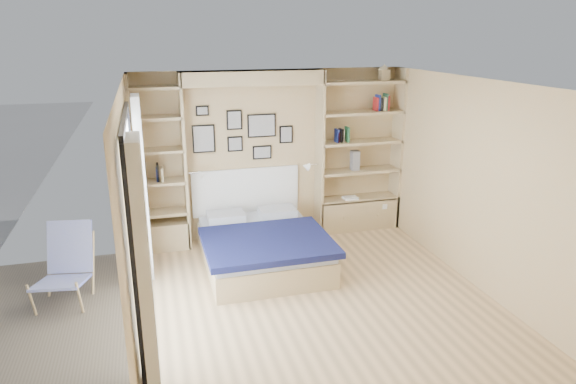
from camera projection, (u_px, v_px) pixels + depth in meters
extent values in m
plane|color=#D5AF7C|center=(319.00, 301.00, 5.98)|extent=(4.50, 4.50, 0.00)
plane|color=tan|center=(272.00, 155.00, 7.68)|extent=(4.00, 0.00, 4.00)
plane|color=tan|center=(427.00, 298.00, 3.54)|extent=(4.00, 0.00, 4.00)
plane|color=tan|center=(131.00, 217.00, 5.10)|extent=(0.00, 4.50, 4.50)
plane|color=tan|center=(479.00, 186.00, 6.12)|extent=(0.00, 4.50, 4.50)
plane|color=white|center=(323.00, 84.00, 5.24)|extent=(4.50, 4.50, 0.00)
cube|color=tan|center=(185.00, 163.00, 7.18)|extent=(0.04, 0.35, 2.50)
cube|color=tan|center=(320.00, 154.00, 7.70)|extent=(0.04, 0.35, 2.50)
cube|color=tan|center=(253.00, 78.00, 7.10)|extent=(2.00, 0.35, 0.20)
cube|color=tan|center=(397.00, 149.00, 8.03)|extent=(0.04, 0.35, 2.50)
cube|color=tan|center=(134.00, 166.00, 7.01)|extent=(0.04, 0.35, 2.50)
cube|color=tan|center=(357.00, 213.00, 8.16)|extent=(1.30, 0.35, 0.50)
cube|color=tan|center=(164.00, 235.00, 7.41)|extent=(0.70, 0.35, 0.40)
cube|color=black|center=(124.00, 119.00, 4.81)|extent=(0.04, 2.08, 0.06)
cube|color=black|center=(144.00, 324.00, 5.47)|extent=(0.04, 2.08, 0.06)
cube|color=black|center=(134.00, 275.00, 4.21)|extent=(0.04, 0.06, 2.20)
cube|color=black|center=(135.00, 200.00, 6.09)|extent=(0.04, 0.06, 2.20)
cube|color=silver|center=(134.00, 229.00, 5.14)|extent=(0.01, 2.00, 2.20)
cube|color=white|center=(146.00, 283.00, 3.96)|extent=(0.10, 0.45, 2.30)
cube|color=white|center=(143.00, 189.00, 6.35)|extent=(0.10, 0.45, 2.30)
cube|color=tan|center=(358.00, 198.00, 8.09)|extent=(1.30, 0.35, 0.04)
cube|color=tan|center=(359.00, 171.00, 7.95)|extent=(1.30, 0.35, 0.04)
cube|color=tan|center=(360.00, 142.00, 7.82)|extent=(1.30, 0.35, 0.04)
cube|color=tan|center=(361.00, 113.00, 7.68)|extent=(1.30, 0.35, 0.04)
cube|color=tan|center=(363.00, 82.00, 7.55)|extent=(1.30, 0.35, 0.04)
cube|color=tan|center=(163.00, 212.00, 7.30)|extent=(0.70, 0.35, 0.04)
cube|color=tan|center=(160.00, 182.00, 7.17)|extent=(0.70, 0.35, 0.04)
cube|color=tan|center=(158.00, 151.00, 7.03)|extent=(0.70, 0.35, 0.04)
cube|color=tan|center=(155.00, 118.00, 6.90)|extent=(0.70, 0.35, 0.04)
cube|color=tan|center=(153.00, 88.00, 6.78)|extent=(0.70, 0.35, 0.04)
cube|color=tan|center=(262.00, 253.00, 6.90)|extent=(1.51, 1.89, 0.33)
cube|color=#B2B8C3|center=(262.00, 238.00, 6.83)|extent=(1.47, 1.85, 0.10)
cube|color=#111640|center=(267.00, 242.00, 6.52)|extent=(1.61, 1.32, 0.08)
cube|color=#B2B8C3|center=(226.00, 217.00, 7.30)|extent=(0.52, 0.38, 0.12)
cube|color=#B2B8C3|center=(277.00, 212.00, 7.49)|extent=(0.52, 0.38, 0.12)
cube|color=white|center=(246.00, 191.00, 7.70)|extent=(1.61, 0.04, 0.70)
cube|color=black|center=(204.00, 139.00, 7.31)|extent=(0.32, 0.02, 0.40)
cube|color=gray|center=(204.00, 139.00, 7.30)|extent=(0.28, 0.01, 0.36)
cube|color=black|center=(234.00, 120.00, 7.35)|extent=(0.22, 0.02, 0.28)
cube|color=gray|center=(234.00, 120.00, 7.34)|extent=(0.18, 0.01, 0.24)
cube|color=black|center=(235.00, 144.00, 7.45)|extent=(0.22, 0.02, 0.22)
cube|color=gray|center=(235.00, 144.00, 7.44)|extent=(0.18, 0.01, 0.18)
cube|color=black|center=(262.00, 126.00, 7.48)|extent=(0.42, 0.02, 0.34)
cube|color=gray|center=(262.00, 126.00, 7.47)|extent=(0.38, 0.01, 0.30)
cube|color=black|center=(262.00, 152.00, 7.60)|extent=(0.28, 0.02, 0.20)
cube|color=gray|center=(262.00, 152.00, 7.59)|extent=(0.24, 0.01, 0.16)
cube|color=black|center=(286.00, 134.00, 7.62)|extent=(0.20, 0.02, 0.26)
cube|color=gray|center=(286.00, 135.00, 7.61)|extent=(0.16, 0.01, 0.22)
cube|color=black|center=(202.00, 111.00, 7.19)|extent=(0.18, 0.02, 0.14)
cube|color=gray|center=(202.00, 111.00, 7.18)|extent=(0.14, 0.01, 0.10)
cylinder|color=silver|center=(196.00, 173.00, 7.19)|extent=(0.20, 0.02, 0.02)
cone|color=white|center=(203.00, 174.00, 7.22)|extent=(0.13, 0.12, 0.15)
cylinder|color=silver|center=(312.00, 164.00, 7.63)|extent=(0.20, 0.02, 0.02)
cone|color=white|center=(306.00, 166.00, 7.61)|extent=(0.13, 0.12, 0.15)
cube|color=#A51E1E|center=(337.00, 137.00, 7.69)|extent=(0.02, 0.15, 0.16)
cube|color=navy|center=(337.00, 136.00, 7.68)|extent=(0.03, 0.15, 0.20)
cube|color=black|center=(341.00, 135.00, 7.70)|extent=(0.03, 0.15, 0.20)
cube|color=#BFB28C|center=(342.00, 135.00, 7.70)|extent=(0.04, 0.15, 0.20)
cube|color=#246038|center=(347.00, 134.00, 7.72)|extent=(0.03, 0.15, 0.23)
cube|color=#A51E1E|center=(376.00, 104.00, 7.70)|extent=(0.02, 0.15, 0.20)
cube|color=navy|center=(378.00, 103.00, 7.70)|extent=(0.03, 0.15, 0.24)
cube|color=black|center=(380.00, 104.00, 7.72)|extent=(0.03, 0.15, 0.19)
cube|color=beige|center=(383.00, 104.00, 7.73)|extent=(0.04, 0.15, 0.20)
cube|color=#26593F|center=(385.00, 102.00, 7.73)|extent=(0.03, 0.15, 0.25)
cube|color=#A51E1E|center=(387.00, 103.00, 7.75)|extent=(0.03, 0.15, 0.22)
cube|color=navy|center=(157.00, 175.00, 7.12)|extent=(0.02, 0.15, 0.19)
cube|color=black|center=(158.00, 172.00, 7.11)|extent=(0.03, 0.15, 0.25)
cube|color=#BFB28C|center=(162.00, 174.00, 7.14)|extent=(0.03, 0.15, 0.19)
cube|color=tan|center=(384.00, 75.00, 7.60)|extent=(0.13, 0.13, 0.15)
cone|color=tan|center=(384.00, 67.00, 7.57)|extent=(0.20, 0.20, 0.08)
cube|color=slate|center=(355.00, 160.00, 7.88)|extent=(0.12, 0.12, 0.30)
cube|color=white|center=(350.00, 198.00, 7.99)|extent=(0.22, 0.16, 0.03)
cylinder|color=tan|center=(32.00, 301.00, 5.54)|extent=(0.05, 0.15, 0.45)
cylinder|color=tan|center=(80.00, 298.00, 5.59)|extent=(0.05, 0.15, 0.45)
cylinder|color=tan|center=(50.00, 266.00, 6.10)|extent=(0.09, 0.36, 0.74)
cylinder|color=tan|center=(93.00, 264.00, 6.15)|extent=(0.09, 0.36, 0.74)
cube|color=#3641C1|center=(61.00, 282.00, 5.76)|extent=(0.61, 0.69, 0.16)
cube|color=#3641C1|center=(70.00, 246.00, 6.09)|extent=(0.55, 0.32, 0.60)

